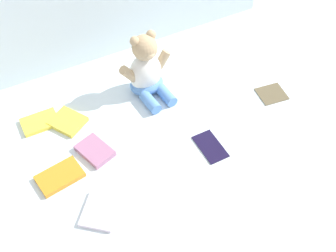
{
  "coord_description": "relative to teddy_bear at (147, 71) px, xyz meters",
  "views": [
    {
      "loc": [
        -0.38,
        -0.87,
        1.12
      ],
      "look_at": [
        0.02,
        -0.1,
        0.1
      ],
      "focal_mm": 46.0,
      "sensor_mm": 36.0,
      "label": 1
    }
  ],
  "objects": [
    {
      "name": "teddy_bear",
      "position": [
        0.0,
        0.0,
        0.0
      ],
      "size": [
        0.21,
        0.19,
        0.25
      ],
      "rotation": [
        0.0,
        0.0,
        0.09
      ],
      "color": "white",
      "rests_on": "ground_plane"
    },
    {
      "name": "book_case_6",
      "position": [
        -0.28,
        -0.18,
        -0.08
      ],
      "size": [
        0.12,
        0.14,
        0.02
      ],
      "primitive_type": "cube",
      "rotation": [
        0.0,
        0.0,
        3.47
      ],
      "color": "#A3688A",
      "rests_on": "ground_plane"
    },
    {
      "name": "book_case_2",
      "position": [
        -0.31,
        -0.02,
        -0.08
      ],
      "size": [
        0.14,
        0.14,
        0.02
      ],
      "primitive_type": "cube",
      "rotation": [
        0.0,
        0.0,
        0.56
      ],
      "color": "yellow",
      "rests_on": "ground_plane"
    },
    {
      "name": "book_case_4",
      "position": [
        0.39,
        -0.23,
        -0.09
      ],
      "size": [
        0.11,
        0.1,
        0.01
      ],
      "primitive_type": "cube",
      "rotation": [
        0.0,
        0.0,
        6.15
      ],
      "color": "brown",
      "rests_on": "ground_plane"
    },
    {
      "name": "book_case_0",
      "position": [
        -0.41,
        -0.22,
        -0.08
      ],
      "size": [
        0.15,
        0.11,
        0.02
      ],
      "primitive_type": "cube",
      "rotation": [
        0.0,
        0.0,
        1.73
      ],
      "color": "orange",
      "rests_on": "ground_plane"
    },
    {
      "name": "book_case_1",
      "position": [
        0.07,
        -0.34,
        -0.09
      ],
      "size": [
        0.07,
        0.13,
        0.01
      ],
      "primitive_type": "cube",
      "rotation": [
        0.0,
        0.0,
        0.01
      ],
      "color": "black",
      "rests_on": "ground_plane"
    },
    {
      "name": "book_case_3",
      "position": [
        -0.4,
        0.02,
        -0.08
      ],
      "size": [
        0.12,
        0.08,
        0.01
      ],
      "primitive_type": "cube",
      "rotation": [
        0.0,
        0.0,
        1.57
      ],
      "color": "yellow",
      "rests_on": "ground_plane"
    },
    {
      "name": "book_case_5",
      "position": [
        -0.34,
        -0.39,
        -0.08
      ],
      "size": [
        0.15,
        0.15,
        0.01
      ],
      "primitive_type": "cube",
      "rotation": [
        0.0,
        0.0,
        5.6
      ],
      "color": "white",
      "rests_on": "ground_plane"
    },
    {
      "name": "ground_plane",
      "position": [
        -0.08,
        -0.17,
        -0.09
      ],
      "size": [
        3.2,
        3.2,
        0.0
      ],
      "primitive_type": "plane",
      "color": "silver"
    }
  ]
}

